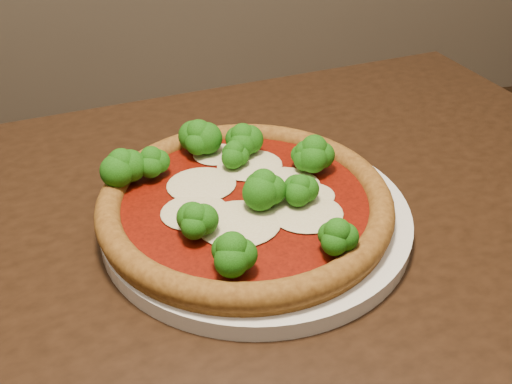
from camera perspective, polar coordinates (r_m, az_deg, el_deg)
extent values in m
cube|color=black|center=(0.55, -5.12, -10.56)|extent=(1.25, 1.01, 0.04)
cylinder|color=black|center=(1.22, 13.89, -5.30)|extent=(0.06, 0.06, 0.71)
cylinder|color=silver|center=(0.60, 0.00, -2.45)|extent=(0.32, 0.32, 0.02)
cylinder|color=brown|center=(0.59, -1.08, -1.39)|extent=(0.30, 0.30, 0.01)
torus|color=brown|center=(0.58, -1.09, -0.83)|extent=(0.30, 0.30, 0.03)
cylinder|color=#6C0F05|center=(0.58, -1.09, -0.79)|extent=(0.25, 0.25, 0.00)
ellipsoid|color=beige|center=(0.59, 5.38, -0.32)|extent=(0.05, 0.05, 0.00)
ellipsoid|color=beige|center=(0.56, 5.12, -2.12)|extent=(0.07, 0.07, 0.01)
ellipsoid|color=beige|center=(0.60, -5.48, 0.78)|extent=(0.07, 0.07, 0.01)
ellipsoid|color=beige|center=(0.55, -1.77, -3.12)|extent=(0.08, 0.07, 0.01)
ellipsoid|color=beige|center=(0.56, -6.14, -1.97)|extent=(0.07, 0.06, 0.01)
ellipsoid|color=beige|center=(0.63, -0.64, 2.73)|extent=(0.07, 0.07, 0.01)
ellipsoid|color=beige|center=(0.60, 2.70, 0.65)|extent=(0.08, 0.07, 0.01)
ellipsoid|color=beige|center=(0.65, -3.97, 3.79)|extent=(0.05, 0.05, 0.00)
ellipsoid|color=#217913|center=(0.51, 8.12, -4.14)|extent=(0.04, 0.04, 0.04)
ellipsoid|color=#217913|center=(0.55, 0.42, 0.17)|extent=(0.04, 0.04, 0.04)
ellipsoid|color=#217913|center=(0.62, 4.98, 3.90)|extent=(0.04, 0.04, 0.03)
ellipsoid|color=#217913|center=(0.56, 0.74, 0.70)|extent=(0.05, 0.05, 0.04)
ellipsoid|color=#217913|center=(0.61, 5.82, 4.16)|extent=(0.05, 0.05, 0.04)
ellipsoid|color=#217913|center=(0.56, 4.46, 0.47)|extent=(0.04, 0.04, 0.03)
ellipsoid|color=#217913|center=(0.62, -2.17, 4.02)|extent=(0.04, 0.04, 0.03)
ellipsoid|color=#217913|center=(0.60, -13.27, 2.73)|extent=(0.05, 0.05, 0.04)
ellipsoid|color=#217913|center=(0.61, -10.41, 3.24)|extent=(0.04, 0.04, 0.04)
ellipsoid|color=#217913|center=(0.64, -5.74, 5.73)|extent=(0.05, 0.05, 0.04)
ellipsoid|color=#217913|center=(0.52, -6.03, -2.62)|extent=(0.04, 0.04, 0.03)
ellipsoid|color=#217913|center=(0.48, -2.39, -5.81)|extent=(0.05, 0.05, 0.04)
ellipsoid|color=#217913|center=(0.64, -1.36, 5.48)|extent=(0.05, 0.05, 0.04)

